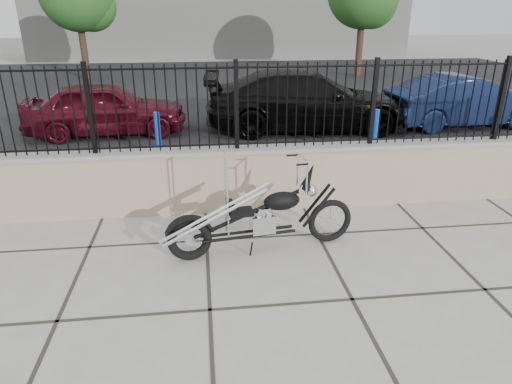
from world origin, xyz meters
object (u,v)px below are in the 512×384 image
at_px(chopper_motorcycle, 259,201).
at_px(car_red, 106,108).
at_px(car_blue, 465,101).
at_px(car_black, 307,101).

height_order(chopper_motorcycle, car_red, chopper_motorcycle).
bearing_deg(car_blue, car_black, 85.11).
xyz_separation_m(chopper_motorcycle, car_red, (-2.88, 6.04, -0.05)).
bearing_deg(car_red, car_blue, -95.59).
xyz_separation_m(chopper_motorcycle, car_black, (1.94, 5.93, 0.04)).
bearing_deg(chopper_motorcycle, car_blue, 35.92).
distance_m(chopper_motorcycle, car_red, 6.69).
relative_size(chopper_motorcycle, car_blue, 0.58).
xyz_separation_m(car_black, car_blue, (4.07, -0.14, -0.08)).
height_order(car_black, car_blue, car_black).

